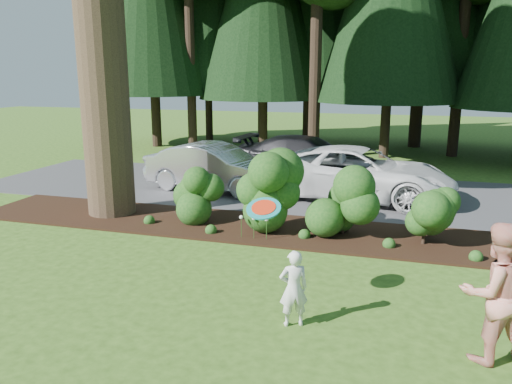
{
  "coord_description": "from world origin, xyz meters",
  "views": [
    {
      "loc": [
        2.84,
        -7.96,
        3.72
      ],
      "look_at": [
        -0.05,
        1.74,
        1.3
      ],
      "focal_mm": 35.0,
      "sensor_mm": 36.0,
      "label": 1
    }
  ],
  "objects_px": {
    "car_white_suv": "(359,173)",
    "car_dark_suv": "(308,157)",
    "child": "(294,288)",
    "adult": "(495,293)",
    "car_silver_wagon": "(215,167)",
    "frisbee": "(264,208)"
  },
  "relations": [
    {
      "from": "car_dark_suv",
      "to": "adult",
      "type": "bearing_deg",
      "value": -152.65
    },
    {
      "from": "car_silver_wagon",
      "to": "car_white_suv",
      "type": "bearing_deg",
      "value": -77.75
    },
    {
      "from": "car_white_suv",
      "to": "car_dark_suv",
      "type": "distance_m",
      "value": 3.27
    },
    {
      "from": "car_dark_suv",
      "to": "frisbee",
      "type": "bearing_deg",
      "value": -168.31
    },
    {
      "from": "car_white_suv",
      "to": "frisbee",
      "type": "xyz_separation_m",
      "value": [
        -0.77,
        -7.74,
        0.88
      ]
    },
    {
      "from": "car_dark_suv",
      "to": "adult",
      "type": "xyz_separation_m",
      "value": [
        4.5,
        -10.85,
        0.17
      ]
    },
    {
      "from": "car_silver_wagon",
      "to": "child",
      "type": "relative_size",
      "value": 3.83
    },
    {
      "from": "car_dark_suv",
      "to": "child",
      "type": "distance_m",
      "value": 10.84
    },
    {
      "from": "car_silver_wagon",
      "to": "child",
      "type": "height_order",
      "value": "car_silver_wagon"
    },
    {
      "from": "car_silver_wagon",
      "to": "adult",
      "type": "distance_m",
      "value": 10.67
    },
    {
      "from": "adult",
      "to": "car_white_suv",
      "type": "bearing_deg",
      "value": -94.7
    },
    {
      "from": "car_silver_wagon",
      "to": "frisbee",
      "type": "bearing_deg",
      "value": -144.11
    },
    {
      "from": "car_white_suv",
      "to": "child",
      "type": "distance_m",
      "value": 8.11
    },
    {
      "from": "car_dark_suv",
      "to": "child",
      "type": "xyz_separation_m",
      "value": [
        1.81,
        -10.68,
        -0.18
      ]
    },
    {
      "from": "car_dark_suv",
      "to": "child",
      "type": "height_order",
      "value": "car_dark_suv"
    },
    {
      "from": "car_white_suv",
      "to": "car_dark_suv",
      "type": "xyz_separation_m",
      "value": [
        -2.01,
        2.58,
        -0.03
      ]
    },
    {
      "from": "car_dark_suv",
      "to": "car_white_suv",
      "type": "bearing_deg",
      "value": -137.18
    },
    {
      "from": "car_dark_suv",
      "to": "adult",
      "type": "height_order",
      "value": "adult"
    },
    {
      "from": "car_white_suv",
      "to": "child",
      "type": "relative_size",
      "value": 4.71
    },
    {
      "from": "child",
      "to": "frisbee",
      "type": "relative_size",
      "value": 2.19
    },
    {
      "from": "car_silver_wagon",
      "to": "car_white_suv",
      "type": "relative_size",
      "value": 0.81
    },
    {
      "from": "adult",
      "to": "car_silver_wagon",
      "type": "bearing_deg",
      "value": -70.46
    }
  ]
}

